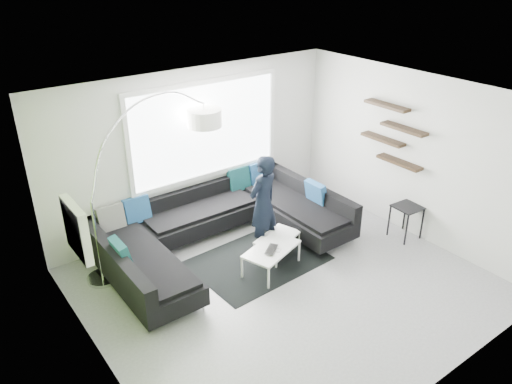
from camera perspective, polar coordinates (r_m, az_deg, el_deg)
ground at (r=7.61m, az=3.37°, el=-10.44°), size 5.50×5.50×0.00m
room_shell at (r=6.86m, az=2.91°, el=2.75°), size 5.54×5.04×2.82m
sectional_sofa at (r=8.20m, az=-3.68°, el=-4.40°), size 3.91×2.42×0.84m
rug at (r=8.10m, az=0.25°, el=-7.81°), size 2.09×1.56×0.01m
coffee_table at (r=7.98m, az=2.16°, el=-6.76°), size 1.35×1.04×0.39m
arc_lamp at (r=7.37m, az=-18.34°, el=-1.16°), size 2.53×1.06×2.63m
side_table at (r=8.96m, az=16.71°, el=-3.27°), size 0.46×0.46×0.59m
person at (r=8.02m, az=0.80°, el=-1.36°), size 0.78×0.67×1.66m
laptop at (r=7.62m, az=2.11°, el=-6.67°), size 0.53×0.52×0.03m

